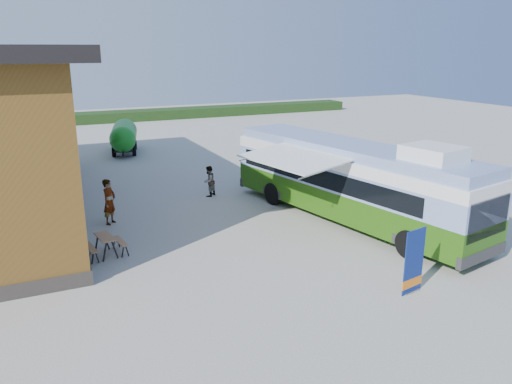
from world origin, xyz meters
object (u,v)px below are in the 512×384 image
bus (350,179)px  person_a (109,202)px  slurry_tanker (124,135)px  picnic_table (105,241)px  person_b (209,181)px  banner (413,267)px

bus → person_a: bus is taller
bus → person_a: 10.53m
bus → slurry_tanker: 20.23m
picnic_table → person_b: bearing=34.6°
picnic_table → person_a: bearing=69.5°
person_b → slurry_tanker: bearing=-118.6°
bus → picnic_table: size_ratio=8.77×
bus → picnic_table: bus is taller
slurry_tanker → bus: bearing=-59.3°
picnic_table → slurry_tanker: slurry_tanker is taller
picnic_table → person_a: person_a is taller
person_b → slurry_tanker: size_ratio=0.27×
person_b → slurry_tanker: 13.21m
person_a → slurry_tanker: (3.45, 15.24, 0.29)m
bus → person_b: bus is taller
slurry_tanker → banner: bearing=-68.2°
banner → person_a: size_ratio=1.06×
banner → person_a: 12.96m
person_b → banner: bearing=63.0°
banner → slurry_tanker: size_ratio=0.36×
banner → slurry_tanker: (-4.09, 25.78, 0.42)m
bus → person_b: size_ratio=8.35×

